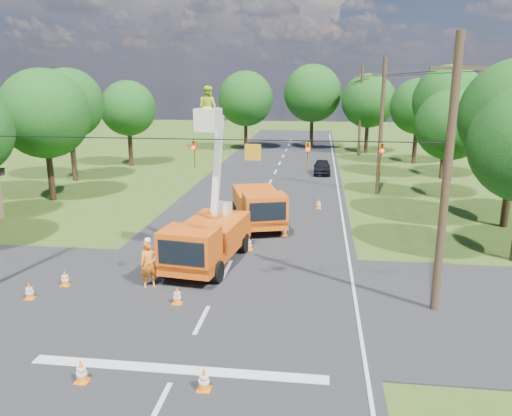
# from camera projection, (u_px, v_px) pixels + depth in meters

# --- Properties ---
(ground) EXTENTS (140.00, 140.00, 0.00)m
(ground) POSITION_uv_depth(u_px,v_px,m) (264.00, 196.00, 37.16)
(ground) COLOR #355419
(ground) RESTS_ON ground
(road_main) EXTENTS (12.00, 100.00, 0.06)m
(road_main) POSITION_uv_depth(u_px,v_px,m) (264.00, 196.00, 37.16)
(road_main) COLOR black
(road_main) RESTS_ON ground
(road_cross) EXTENTS (56.00, 10.00, 0.07)m
(road_cross) POSITION_uv_depth(u_px,v_px,m) (213.00, 298.00, 19.87)
(road_cross) COLOR black
(road_cross) RESTS_ON ground
(stop_bar) EXTENTS (9.00, 0.45, 0.02)m
(stop_bar) POSITION_uv_depth(u_px,v_px,m) (177.00, 371.00, 14.87)
(stop_bar) COLOR silver
(stop_bar) RESTS_ON ground
(edge_line) EXTENTS (0.12, 90.00, 0.02)m
(edge_line) POSITION_uv_depth(u_px,v_px,m) (339.00, 198.00, 36.48)
(edge_line) COLOR silver
(edge_line) RESTS_ON ground
(bucket_truck) EXTENTS (3.20, 6.59, 8.17)m
(bucket_truck) POSITION_uv_depth(u_px,v_px,m) (207.00, 230.00, 22.89)
(bucket_truck) COLOR #E44C10
(bucket_truck) RESTS_ON ground
(second_truck) EXTENTS (3.96, 6.66, 2.35)m
(second_truck) POSITION_uv_depth(u_px,v_px,m) (259.00, 206.00, 29.37)
(second_truck) COLOR #E44C10
(second_truck) RESTS_ON ground
(ground_worker) EXTENTS (0.89, 0.79, 2.03)m
(ground_worker) POSITION_uv_depth(u_px,v_px,m) (149.00, 264.00, 20.62)
(ground_worker) COLOR #EB4B13
(ground_worker) RESTS_ON ground
(distant_car) EXTENTS (1.56, 3.85, 1.31)m
(distant_car) POSITION_uv_depth(u_px,v_px,m) (322.00, 167.00, 45.72)
(distant_car) COLOR black
(distant_car) RESTS_ON ground
(traffic_cone_0) EXTENTS (0.38, 0.38, 0.71)m
(traffic_cone_0) POSITION_uv_depth(u_px,v_px,m) (81.00, 371.00, 14.22)
(traffic_cone_0) COLOR orange
(traffic_cone_0) RESTS_ON ground
(traffic_cone_1) EXTENTS (0.38, 0.38, 0.71)m
(traffic_cone_1) POSITION_uv_depth(u_px,v_px,m) (204.00, 379.00, 13.84)
(traffic_cone_1) COLOR orange
(traffic_cone_1) RESTS_ON ground
(traffic_cone_2) EXTENTS (0.38, 0.38, 0.71)m
(traffic_cone_2) POSITION_uv_depth(u_px,v_px,m) (249.00, 244.00, 25.29)
(traffic_cone_2) COLOR orange
(traffic_cone_2) RESTS_ON ground
(traffic_cone_3) EXTENTS (0.38, 0.38, 0.71)m
(traffic_cone_3) POSITION_uv_depth(u_px,v_px,m) (284.00, 230.00, 27.55)
(traffic_cone_3) COLOR orange
(traffic_cone_3) RESTS_ON ground
(traffic_cone_4) EXTENTS (0.38, 0.38, 0.71)m
(traffic_cone_4) POSITION_uv_depth(u_px,v_px,m) (65.00, 278.00, 20.88)
(traffic_cone_4) COLOR orange
(traffic_cone_4) RESTS_ON ground
(traffic_cone_5) EXTENTS (0.38, 0.38, 0.71)m
(traffic_cone_5) POSITION_uv_depth(u_px,v_px,m) (29.00, 291.00, 19.62)
(traffic_cone_5) COLOR orange
(traffic_cone_5) RESTS_ON ground
(traffic_cone_7) EXTENTS (0.38, 0.38, 0.71)m
(traffic_cone_7) POSITION_uv_depth(u_px,v_px,m) (319.00, 204.00, 33.41)
(traffic_cone_7) COLOR orange
(traffic_cone_7) RESTS_ON ground
(traffic_cone_8) EXTENTS (0.38, 0.38, 0.71)m
(traffic_cone_8) POSITION_uv_depth(u_px,v_px,m) (177.00, 296.00, 19.20)
(traffic_cone_8) COLOR orange
(traffic_cone_8) RESTS_ON ground
(pole_right_near) EXTENTS (1.80, 0.30, 10.00)m
(pole_right_near) POSITION_uv_depth(u_px,v_px,m) (447.00, 177.00, 17.56)
(pole_right_near) COLOR #4C3823
(pole_right_near) RESTS_ON ground
(pole_right_mid) EXTENTS (1.80, 0.30, 10.00)m
(pole_right_mid) POSITION_uv_depth(u_px,v_px,m) (381.00, 126.00, 36.77)
(pole_right_mid) COLOR #4C3823
(pole_right_mid) RESTS_ON ground
(pole_right_far) EXTENTS (1.80, 0.30, 10.00)m
(pole_right_far) POSITION_uv_depth(u_px,v_px,m) (361.00, 110.00, 55.99)
(pole_right_far) COLOR #4C3823
(pole_right_far) RESTS_ON ground
(signal_span) EXTENTS (18.00, 0.29, 1.07)m
(signal_span) POSITION_uv_depth(u_px,v_px,m) (270.00, 152.00, 18.12)
(signal_span) COLOR black
(signal_span) RESTS_ON ground
(tree_left_d) EXTENTS (6.20, 6.20, 9.24)m
(tree_left_d) POSITION_uv_depth(u_px,v_px,m) (44.00, 114.00, 34.58)
(tree_left_d) COLOR #382616
(tree_left_d) RESTS_ON ground
(tree_left_e) EXTENTS (5.80, 5.80, 9.41)m
(tree_left_e) POSITION_uv_depth(u_px,v_px,m) (69.00, 104.00, 41.43)
(tree_left_e) COLOR #382616
(tree_left_e) RESTS_ON ground
(tree_left_f) EXTENTS (5.40, 5.40, 8.40)m
(tree_left_f) POSITION_uv_depth(u_px,v_px,m) (128.00, 108.00, 49.07)
(tree_left_f) COLOR #382616
(tree_left_f) RESTS_ON ground
(tree_right_c) EXTENTS (5.00, 5.00, 7.83)m
(tree_right_c) POSITION_uv_depth(u_px,v_px,m) (451.00, 125.00, 35.19)
(tree_right_c) COLOR #382616
(tree_right_c) RESTS_ON ground
(tree_right_d) EXTENTS (6.00, 6.00, 9.70)m
(tree_right_d) POSITION_uv_depth(u_px,v_px,m) (449.00, 101.00, 42.34)
(tree_right_d) COLOR #382616
(tree_right_d) RESTS_ON ground
(tree_right_e) EXTENTS (5.60, 5.60, 8.63)m
(tree_right_e) POSITION_uv_depth(u_px,v_px,m) (418.00, 106.00, 50.36)
(tree_right_e) COLOR #382616
(tree_right_e) RESTS_ON ground
(tree_far_a) EXTENTS (6.60, 6.60, 9.50)m
(tree_far_a) POSITION_uv_depth(u_px,v_px,m) (246.00, 99.00, 60.24)
(tree_far_a) COLOR #382616
(tree_far_a) RESTS_ON ground
(tree_far_b) EXTENTS (7.00, 7.00, 10.32)m
(tree_far_b) POSITION_uv_depth(u_px,v_px,m) (313.00, 93.00, 61.03)
(tree_far_b) COLOR #382616
(tree_far_b) RESTS_ON ground
(tree_far_c) EXTENTS (6.20, 6.20, 9.18)m
(tree_far_c) POSITION_uv_depth(u_px,v_px,m) (368.00, 101.00, 57.55)
(tree_far_c) COLOR #382616
(tree_far_c) RESTS_ON ground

